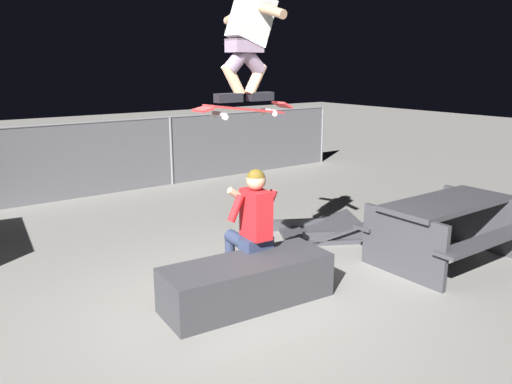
{
  "coord_description": "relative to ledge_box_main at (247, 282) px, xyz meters",
  "views": [
    {
      "loc": [
        -2.47,
        -3.75,
        2.29
      ],
      "look_at": [
        0.47,
        0.27,
        1.04
      ],
      "focal_mm": 35.88,
      "sensor_mm": 36.0,
      "label": 1
    }
  ],
  "objects": [
    {
      "name": "picnic_table_back",
      "position": [
        2.54,
        -0.47,
        0.28
      ],
      "size": [
        1.7,
        1.34,
        0.75
      ],
      "color": "#38383D",
      "rests_on": "ground"
    },
    {
      "name": "ground_plane",
      "position": [
        -0.2,
        -0.04,
        -0.22
      ],
      "size": [
        40.0,
        40.0,
        0.0
      ],
      "primitive_type": "plane",
      "color": "gray"
    },
    {
      "name": "skateboard",
      "position": [
        0.09,
        0.16,
        1.66
      ],
      "size": [
        1.02,
        0.21,
        0.13
      ],
      "color": "#B72D2D"
    },
    {
      "name": "ledge_box_main",
      "position": [
        0.0,
        0.0,
        0.0
      ],
      "size": [
        1.73,
        0.74,
        0.44
      ],
      "primitive_type": "cube",
      "rotation": [
        0.0,
        0.0,
        -0.08
      ],
      "color": "#38383D",
      "rests_on": "ground"
    },
    {
      "name": "skater_airborne",
      "position": [
        0.15,
        0.16,
        2.35
      ],
      "size": [
        0.62,
        0.89,
        1.12
      ],
      "color": "black"
    },
    {
      "name": "kicker_ramp",
      "position": [
        1.97,
        1.06,
        -0.16
      ],
      "size": [
        1.28,
        1.18,
        0.35
      ],
      "color": "#38383D",
      "rests_on": "ground"
    },
    {
      "name": "person_sitting_on_ledge",
      "position": [
        0.28,
        0.33,
        0.48
      ],
      "size": [
        0.6,
        0.77,
        1.28
      ],
      "color": "#2D3856",
      "rests_on": "ground"
    },
    {
      "name": "fence_back",
      "position": [
        -0.2,
        5.1,
        0.49
      ],
      "size": [
        12.05,
        0.05,
        1.33
      ],
      "color": "slate",
      "rests_on": "ground"
    }
  ]
}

